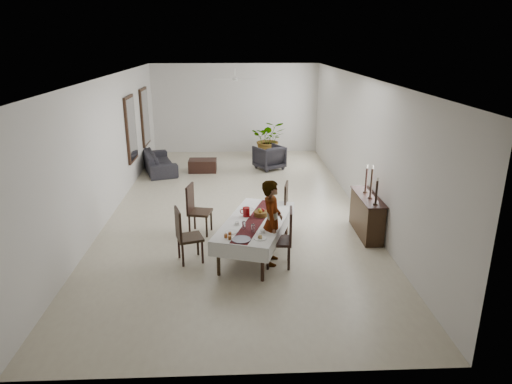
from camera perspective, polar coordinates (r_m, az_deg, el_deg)
name	(u,v)px	position (r m, az deg, el deg)	size (l,w,h in m)	color
floor	(237,208)	(11.45, -2.43, -1.96)	(6.00, 12.00, 0.00)	beige
ceiling	(235,77)	(10.75, -2.67, 14.22)	(6.00, 12.00, 0.02)	silver
wall_back	(235,109)	(16.89, -2.60, 10.36)	(6.00, 0.02, 3.20)	silver
wall_front	(237,261)	(5.30, -2.37, -8.56)	(6.00, 0.02, 3.20)	silver
wall_left	(109,146)	(11.39, -17.88, 5.45)	(0.02, 12.00, 3.20)	silver
wall_right	(360,144)	(11.39, 12.82, 5.88)	(0.02, 12.00, 3.20)	silver
dining_table_top	(256,221)	(8.84, -0.04, -3.70)	(0.92, 2.20, 0.05)	black
table_leg_fl	(218,259)	(8.18, -4.72, -8.33)	(0.06, 0.06, 0.64)	black
table_leg_fr	(263,264)	(7.97, 0.82, -9.04)	(0.06, 0.06, 0.64)	black
table_leg_bl	(250,217)	(10.00, -0.71, -3.10)	(0.06, 0.06, 0.64)	black
table_leg_br	(286,220)	(9.82, 3.83, -3.55)	(0.06, 0.06, 0.64)	black
tablecloth_top	(256,220)	(8.82, -0.04, -3.54)	(1.08, 2.37, 0.01)	white
tablecloth_drape_left	(229,224)	(9.02, -3.33, -3.98)	(0.01, 2.37, 0.28)	silver
tablecloth_drape_right	(283,229)	(8.76, 3.36, -4.68)	(0.01, 2.37, 0.28)	white
tablecloth_drape_near	(238,253)	(7.85, -2.29, -7.57)	(1.08, 0.01, 0.28)	silver
tablecloth_drape_far	(270,206)	(9.94, 1.73, -1.77)	(1.08, 0.01, 0.28)	white
table_runner	(256,220)	(8.82, -0.04, -3.49)	(0.32, 2.29, 0.00)	#5B1A1C
red_pitcher	(246,212)	(8.97, -1.22, -2.50)	(0.14, 0.14, 0.18)	maroon
pitcher_handle	(242,211)	(8.99, -1.70, -2.45)	(0.11, 0.11, 0.02)	maroon
wine_glass_near	(253,228)	(8.24, -0.38, -4.58)	(0.06, 0.06, 0.16)	white
wine_glass_mid	(244,225)	(8.37, -1.54, -4.20)	(0.06, 0.06, 0.16)	silver
teacup_right	(262,231)	(8.26, 0.82, -4.90)	(0.08, 0.08, 0.06)	white
saucer_right	(262,232)	(8.27, 0.82, -5.04)	(0.14, 0.14, 0.01)	white
teacup_left	(237,223)	(8.60, -2.37, -3.93)	(0.08, 0.08, 0.06)	silver
saucer_left	(237,224)	(8.61, -2.37, -4.06)	(0.14, 0.14, 0.01)	white
plate_near_right	(260,238)	(8.02, 0.52, -5.81)	(0.22, 0.22, 0.01)	white
bread_near_right	(260,237)	(8.01, 0.52, -5.65)	(0.08, 0.08, 0.08)	tan
plate_near_left	(231,232)	(8.29, -3.12, -5.00)	(0.22, 0.22, 0.01)	white
plate_far_left	(248,209)	(9.35, -0.97, -2.16)	(0.22, 0.22, 0.01)	silver
serving_tray	(241,240)	(7.97, -1.85, -5.96)	(0.33, 0.33, 0.02)	#44444A
jam_jar_a	(230,238)	(7.99, -3.30, -5.71)	(0.06, 0.06, 0.07)	#914A15
jam_jar_b	(226,236)	(8.07, -3.80, -5.48)	(0.06, 0.06, 0.07)	#914615
jam_jar_c	(230,234)	(8.13, -3.28, -5.26)	(0.06, 0.06, 0.07)	#904115
fruit_basket	(261,214)	(9.00, 0.63, -2.73)	(0.28, 0.28, 0.09)	brown
fruit_red	(263,210)	(8.99, 0.83, -2.30)	(0.08, 0.08, 0.08)	maroon
fruit_green	(260,210)	(9.01, 0.45, -2.24)	(0.07, 0.07, 0.07)	#588728
fruit_yellow	(260,211)	(8.93, 0.55, -2.42)	(0.08, 0.08, 0.08)	gold
chair_right_near_seat	(279,241)	(8.45, 2.86, -6.13)	(0.47, 0.47, 0.05)	black
chair_right_near_leg_fl	(289,259)	(8.39, 4.13, -8.30)	(0.05, 0.05, 0.46)	black
chair_right_near_leg_fr	(289,249)	(8.73, 4.11, -7.17)	(0.05, 0.05, 0.46)	black
chair_right_near_leg_bl	(268,258)	(8.39, 1.49, -8.25)	(0.05, 0.05, 0.46)	black
chair_right_near_leg_br	(269,249)	(8.73, 1.58, -7.12)	(0.05, 0.05, 0.46)	black
chair_right_near_back	(291,225)	(8.32, 4.36, -4.16)	(0.47, 0.04, 0.59)	black
chair_right_far_seat	(276,210)	(9.90, 2.51, -2.28)	(0.47, 0.47, 0.05)	black
chair_right_far_leg_fl	(284,225)	(9.80, 3.48, -4.15)	(0.05, 0.05, 0.46)	black
chair_right_far_leg_fr	(285,218)	(10.16, 3.70, -3.32)	(0.05, 0.05, 0.46)	black
chair_right_far_leg_bl	(266,224)	(9.84, 1.24, -4.02)	(0.05, 0.05, 0.46)	black
chair_right_far_leg_br	(268,217)	(10.20, 1.55, -3.20)	(0.05, 0.05, 0.46)	black
chair_right_far_back	(286,197)	(9.77, 3.78, -0.59)	(0.47, 0.04, 0.60)	black
chair_left_near_seat	(190,238)	(8.69, -8.26, -5.67)	(0.45, 0.45, 0.05)	black
chair_left_near_leg_fl	(179,247)	(8.93, -9.61, -6.82)	(0.05, 0.05, 0.45)	black
chair_left_near_leg_fr	(183,255)	(8.60, -9.13, -7.83)	(0.05, 0.05, 0.45)	black
chair_left_near_leg_bl	(198,244)	(9.00, -7.28, -6.51)	(0.05, 0.05, 0.45)	black
chair_left_near_leg_br	(202,252)	(8.67, -6.71, -7.50)	(0.05, 0.05, 0.45)	black
chair_left_near_back	(178,224)	(8.54, -9.70, -3.96)	(0.45, 0.04, 0.58)	black
chair_left_far_seat	(200,212)	(9.87, -7.01, -2.53)	(0.46, 0.46, 0.05)	black
chair_left_far_leg_fl	(195,219)	(10.19, -7.67, -3.42)	(0.05, 0.05, 0.46)	black
chair_left_far_leg_fr	(190,226)	(9.85, -8.31, -4.23)	(0.05, 0.05, 0.46)	black
chair_left_far_leg_bl	(211,221)	(10.08, -5.62, -3.57)	(0.05, 0.05, 0.46)	black
chair_left_far_leg_br	(207,227)	(9.75, -6.19, -4.39)	(0.05, 0.05, 0.46)	black
chair_left_far_back	(190,198)	(9.82, -8.25, -0.74)	(0.46, 0.04, 0.59)	black
woman	(272,222)	(8.41, 2.00, -3.82)	(0.59, 0.39, 1.62)	gray
sideboard_body	(367,216)	(10.05, 13.66, -2.91)	(0.37, 1.40, 0.84)	black
sideboard_top	(368,197)	(9.91, 13.85, -0.57)	(0.41, 1.46, 0.03)	black
candlestick_near_base	(375,204)	(9.43, 14.70, -1.44)	(0.09, 0.09, 0.03)	black
candlestick_near_shaft	(376,192)	(9.36, 14.82, -0.01)	(0.05, 0.05, 0.47)	black
candlestick_near_candle	(378,179)	(9.28, 14.96, 1.57)	(0.03, 0.03, 0.07)	silver
candlestick_mid_base	(370,198)	(9.77, 14.08, -0.69)	(0.09, 0.09, 0.03)	black
candlestick_mid_shaft	(371,183)	(9.67, 14.23, 1.09)	(0.05, 0.05, 0.61)	black
candlestick_mid_candle	(373,167)	(9.58, 14.39, 3.03)	(0.03, 0.03, 0.07)	white
candlestick_far_base	(365,192)	(10.11, 13.50, 0.01)	(0.09, 0.09, 0.03)	black
candlestick_far_shaft	(366,180)	(10.03, 13.62, 1.48)	(0.05, 0.05, 0.51)	black
candlestick_far_candle	(367,167)	(9.95, 13.74, 3.10)	(0.03, 0.03, 0.07)	#ECE6CD
sofa	(159,161)	(14.88, -12.05, 3.77)	(2.14, 0.84, 0.63)	#2C292F
armchair	(269,157)	(14.78, 1.66, 4.36)	(0.82, 0.84, 0.76)	#272429
coffee_table	(203,166)	(14.61, -6.68, 3.31)	(0.87, 0.58, 0.39)	black
potted_plant	(269,139)	(16.22, 1.65, 6.65)	(1.19, 1.03, 1.32)	#285C25
mirror_frame_near	(131,129)	(13.47, -15.37, 7.61)	(0.06, 1.05, 1.85)	black
mirror_glass_near	(132,129)	(13.46, -15.23, 7.61)	(0.01, 0.90, 1.70)	white
mirror_frame_far	(145,117)	(15.50, -13.74, 9.11)	(0.06, 1.05, 1.85)	black
mirror_glass_far	(146,117)	(15.49, -13.61, 9.11)	(0.01, 0.90, 1.70)	silver
fan_rod	(235,72)	(13.75, -2.67, 14.76)	(0.04, 0.04, 0.20)	white
fan_hub	(235,79)	(13.76, -2.65, 13.93)	(0.16, 0.16, 0.08)	white
fan_blade_n	(235,78)	(14.11, -2.65, 14.04)	(0.10, 0.55, 0.01)	silver
fan_blade_s	(235,80)	(13.41, -2.65, 13.81)	(0.10, 0.55, 0.01)	white
fan_blade_e	(247,79)	(13.77, -1.15, 13.95)	(0.55, 0.10, 0.01)	silver
fan_blade_w	(223,79)	(13.77, -4.15, 13.90)	(0.55, 0.10, 0.01)	white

